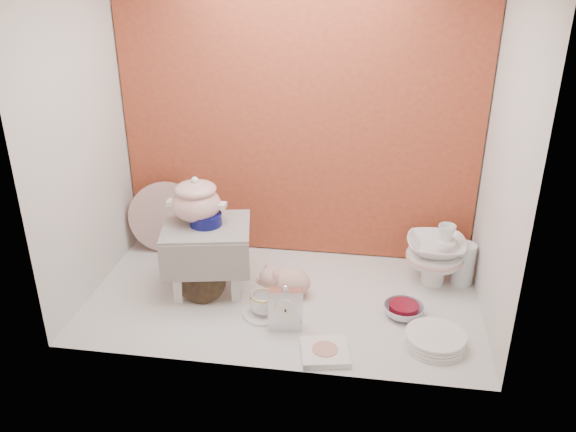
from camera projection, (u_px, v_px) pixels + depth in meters
name	position (u px, v px, depth m)	size (l,w,h in m)	color
ground	(283.00, 299.00, 2.78)	(1.80, 1.80, 0.00)	silver
niche_shell	(289.00, 92.00, 2.55)	(1.86, 1.03, 1.53)	#A34D28
step_stool	(208.00, 258.00, 2.80)	(0.40, 0.34, 0.34)	silver
soup_tureen	(196.00, 200.00, 2.71)	(0.26, 0.26, 0.22)	white
cobalt_bowl	(206.00, 219.00, 2.72)	(0.15, 0.15, 0.05)	#0A0C4F
floral_platter	(166.00, 217.00, 3.14)	(0.39, 0.06, 0.39)	white
blue_white_vase	(192.00, 235.00, 3.08)	(0.26, 0.26, 0.27)	silver
lacquer_tray	(201.00, 280.00, 2.71)	(0.23, 0.06, 0.23)	black
mantel_clock	(286.00, 308.00, 2.53)	(0.15, 0.05, 0.21)	silver
plush_pig	(289.00, 282.00, 2.78)	(0.25, 0.17, 0.15)	tan
teacup_saucer	(264.00, 314.00, 2.66)	(0.18, 0.18, 0.01)	white
gold_rim_teacup	(263.00, 303.00, 2.64)	(0.12, 0.12, 0.10)	white
lattice_dish	(325.00, 352.00, 2.40)	(0.19, 0.19, 0.03)	white
dinner_plate_stack	(435.00, 340.00, 2.45)	(0.26, 0.26, 0.06)	white
crystal_bowl	(404.00, 311.00, 2.65)	(0.18, 0.18, 0.06)	silver
clear_glass_vase	(463.00, 264.00, 2.86)	(0.11, 0.11, 0.21)	silver
porcelain_tower	(435.00, 254.00, 2.85)	(0.28, 0.28, 0.32)	white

